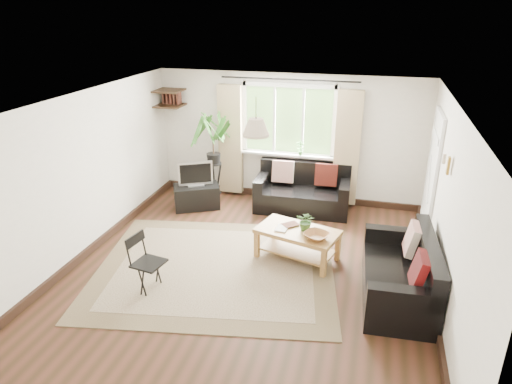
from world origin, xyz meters
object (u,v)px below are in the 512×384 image
(sofa_right, at_px, (399,270))
(tv_stand, at_px, (197,197))
(coffee_table, at_px, (297,244))
(palm_stand, at_px, (214,159))
(sofa_back, at_px, (303,189))
(folding_chair, at_px, (149,264))

(sofa_right, height_order, tv_stand, sofa_right)
(sofa_right, bearing_deg, tv_stand, -122.18)
(tv_stand, bearing_deg, coffee_table, -59.88)
(palm_stand, bearing_deg, sofa_back, 2.57)
(sofa_back, height_order, tv_stand, sofa_back)
(palm_stand, bearing_deg, coffee_table, -41.82)
(coffee_table, height_order, folding_chair, folding_chair)
(sofa_back, bearing_deg, folding_chair, -118.07)
(tv_stand, bearing_deg, palm_stand, 27.70)
(sofa_back, relative_size, coffee_table, 1.45)
(coffee_table, height_order, palm_stand, palm_stand)
(coffee_table, bearing_deg, sofa_right, -23.43)
(sofa_right, relative_size, folding_chair, 2.16)
(sofa_back, bearing_deg, palm_stand, -179.36)
(sofa_back, xyz_separation_m, coffee_table, (0.22, -1.77, -0.16))
(sofa_back, distance_m, palm_stand, 1.74)
(folding_chair, bearing_deg, coffee_table, -43.61)
(coffee_table, distance_m, tv_stand, 2.53)
(sofa_back, xyz_separation_m, tv_stand, (-1.91, -0.42, -0.18))
(sofa_back, relative_size, sofa_right, 1.00)
(sofa_right, height_order, coffee_table, sofa_right)
(coffee_table, bearing_deg, folding_chair, -143.16)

